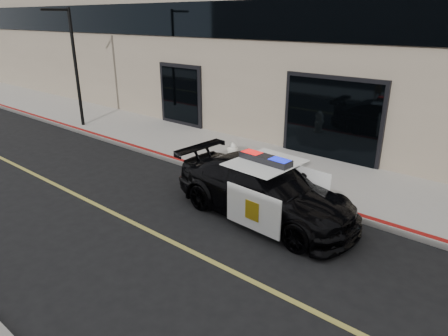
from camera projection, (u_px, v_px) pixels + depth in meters
The scene contains 5 objects.
ground at pixel (215, 263), 7.95m from camera, with size 120.00×120.00×0.00m, color black.
sidewalk_n at pixel (333, 182), 11.69m from camera, with size 60.00×3.50×0.15m, color gray.
police_car at pixel (264, 190), 9.60m from camera, with size 2.52×5.02×1.57m.
fire_hydrant at pixel (232, 157), 12.29m from camera, with size 0.39×0.55×0.87m.
street_light at pixel (74, 63), 16.60m from camera, with size 0.13×1.22×4.81m.
Camera 1 is at (4.47, -5.07, 4.59)m, focal length 32.00 mm.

